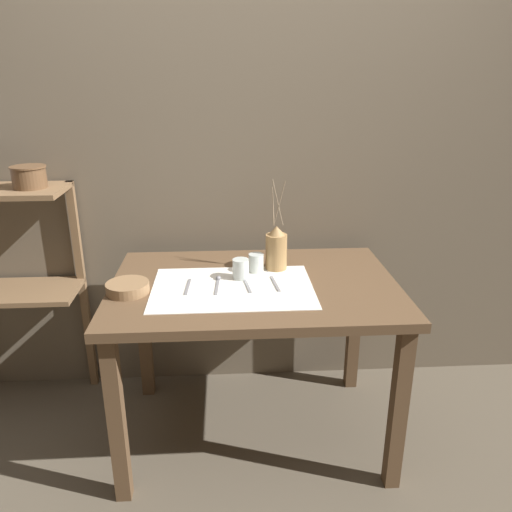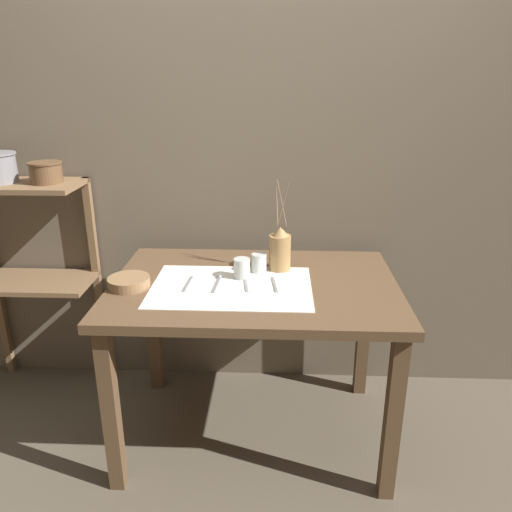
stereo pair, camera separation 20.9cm
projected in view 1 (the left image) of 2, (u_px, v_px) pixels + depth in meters
ground_plane at (255, 431)px, 2.40m from camera, size 12.00×12.00×0.00m
stone_wall_back at (248, 163)px, 2.48m from camera, size 7.00×0.06×2.40m
wooden_table at (254, 304)px, 2.17m from camera, size 1.22×0.83×0.78m
wooden_shelf_unit at (12, 256)px, 2.39m from camera, size 0.60×0.31×1.13m
linen_cloth at (233, 288)px, 2.07m from camera, size 0.67×0.46×0.00m
pitcher_with_flowers at (276, 249)px, 2.25m from camera, size 0.10×0.10×0.41m
wooden_bowl at (128, 288)px, 2.03m from camera, size 0.17×0.17×0.04m
glass_tumbler_near at (241, 269)px, 2.15m from camera, size 0.07×0.07×0.09m
glass_tumbler_far at (256, 263)px, 2.23m from camera, size 0.07×0.07×0.08m
knife_center at (188, 287)px, 2.08m from camera, size 0.02×0.16×0.00m
spoon_inner at (218, 281)px, 2.12m from camera, size 0.03×0.17×0.02m
fork_outer at (247, 285)px, 2.10m from camera, size 0.03×0.16×0.00m
fork_inner at (275, 284)px, 2.11m from camera, size 0.03×0.16×0.00m
metal_pot_small at (29, 176)px, 2.23m from camera, size 0.16×0.16×0.10m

